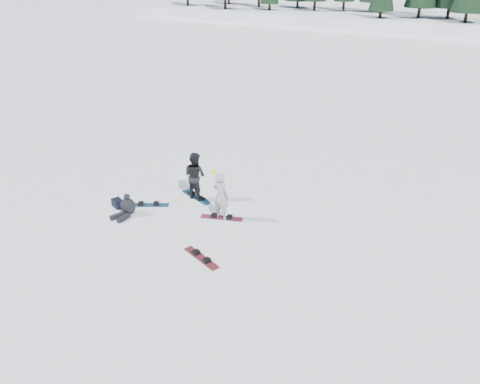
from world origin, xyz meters
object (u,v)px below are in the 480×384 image
snowboarder_man (195,176)px  seated_rider (127,207)px  snowboarder_woman (221,196)px  snowboard_loose_b (201,258)px  gear_bag (118,203)px  snowboard_loose_c (149,205)px

snowboarder_man → seated_rider: bearing=66.1°
snowboarder_woman → snowboard_loose_b: (0.75, -2.40, -0.87)m
gear_bag → snowboard_loose_b: gear_bag is taller
snowboarder_woman → snowboard_loose_c: (-2.85, -0.53, -0.87)m
snowboarder_man → seated_rider: snowboarder_man is taller
seated_rider → gear_bag: bearing=172.7°
snowboarder_woman → gear_bag: snowboarder_woman is taller
seated_rider → snowboard_loose_b: 3.94m
seated_rider → snowboard_loose_b: seated_rider is taller
snowboarder_woman → snowboarder_man: size_ratio=1.03×
snowboarder_woman → snowboard_loose_b: 2.66m
snowboarder_woman → gear_bag: size_ratio=4.22×
snowboard_loose_c → snowboarder_man: bearing=20.7°
gear_bag → snowboarder_man: bearing=44.7°
snowboard_loose_c → snowboard_loose_b: (3.60, -1.87, 0.00)m
snowboarder_woman → snowboarder_man: snowboarder_woman is taller
seated_rider → gear_bag: size_ratio=2.22×
snowboarder_man → snowboard_loose_c: (-1.16, -1.40, -0.91)m
snowboard_loose_b → snowboarder_man: bearing=147.0°
snowboarder_woman → snowboarder_man: bearing=-19.1°
gear_bag → snowboard_loose_c: bearing=35.3°
snowboarder_man → snowboard_loose_b: snowboarder_man is taller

